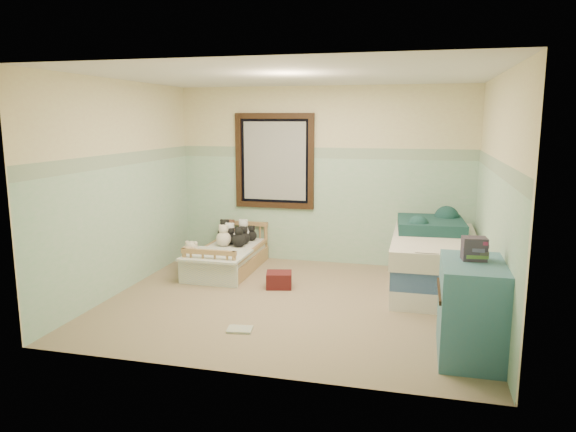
% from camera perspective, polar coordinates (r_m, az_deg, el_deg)
% --- Properties ---
extents(floor, '(4.20, 3.60, 0.02)m').
position_cam_1_polar(floor, '(6.14, 0.52, -9.22)').
color(floor, '#7D6348').
rests_on(floor, ground).
extents(ceiling, '(4.20, 3.60, 0.02)m').
position_cam_1_polar(ceiling, '(5.81, 0.56, 14.91)').
color(ceiling, silver).
rests_on(ceiling, wall_back).
extents(wall_back, '(4.20, 0.04, 2.50)m').
position_cam_1_polar(wall_back, '(7.59, 3.72, 4.30)').
color(wall_back, beige).
rests_on(wall_back, floor).
extents(wall_front, '(4.20, 0.04, 2.50)m').
position_cam_1_polar(wall_front, '(4.14, -5.29, -0.81)').
color(wall_front, beige).
rests_on(wall_front, floor).
extents(wall_left, '(0.04, 3.60, 2.50)m').
position_cam_1_polar(wall_left, '(6.65, -17.36, 2.99)').
color(wall_left, beige).
rests_on(wall_left, floor).
extents(wall_right, '(0.04, 3.60, 2.50)m').
position_cam_1_polar(wall_right, '(5.74, 21.41, 1.64)').
color(wall_right, beige).
rests_on(wall_right, floor).
extents(wainscot_mint, '(4.20, 0.01, 1.50)m').
position_cam_1_polar(wainscot_mint, '(7.65, 3.66, 0.56)').
color(wainscot_mint, '#8CBE98').
rests_on(wainscot_mint, floor).
extents(border_strip, '(4.20, 0.01, 0.15)m').
position_cam_1_polar(border_strip, '(7.55, 3.73, 6.74)').
color(border_strip, '#406A4A').
rests_on(border_strip, wall_back).
extents(window_frame, '(1.16, 0.06, 1.36)m').
position_cam_1_polar(window_frame, '(7.69, -1.48, 5.89)').
color(window_frame, black).
rests_on(window_frame, wall_back).
extents(window_blinds, '(0.92, 0.01, 1.12)m').
position_cam_1_polar(window_blinds, '(7.70, -1.46, 5.89)').
color(window_blinds, '#B3B3B1').
rests_on(window_blinds, window_frame).
extents(toddler_bed_frame, '(0.72, 1.45, 0.19)m').
position_cam_1_polar(toddler_bed_frame, '(7.40, -6.36, -5.04)').
color(toddler_bed_frame, '#94653E').
rests_on(toddler_bed_frame, floor).
extents(toddler_mattress, '(0.66, 1.38, 0.12)m').
position_cam_1_polar(toddler_mattress, '(7.36, -6.39, -3.89)').
color(toddler_mattress, silver).
rests_on(toddler_mattress, toddler_bed_frame).
extents(patchwork_quilt, '(0.78, 0.72, 0.03)m').
position_cam_1_polar(patchwork_quilt, '(6.94, -7.69, -4.16)').
color(patchwork_quilt, '#8EA9D8').
rests_on(patchwork_quilt, toddler_mattress).
extents(plush_bed_brown, '(0.21, 0.21, 0.21)m').
position_cam_1_polar(plush_bed_brown, '(7.83, -6.17, -1.80)').
color(plush_bed_brown, brown).
rests_on(plush_bed_brown, toddler_mattress).
extents(plush_bed_white, '(0.21, 0.21, 0.21)m').
position_cam_1_polar(plush_bed_white, '(7.76, -4.78, -1.85)').
color(plush_bed_white, white).
rests_on(plush_bed_white, toddler_mattress).
extents(plush_bed_tan, '(0.17, 0.17, 0.17)m').
position_cam_1_polar(plush_bed_tan, '(7.62, -6.38, -2.27)').
color(plush_bed_tan, '#D7AF86').
rests_on(plush_bed_tan, toddler_mattress).
extents(plush_bed_dark, '(0.17, 0.17, 0.17)m').
position_cam_1_polar(plush_bed_dark, '(7.54, -4.74, -2.37)').
color(plush_bed_dark, black).
rests_on(plush_bed_dark, toddler_mattress).
extents(plush_floor_cream, '(0.27, 0.27, 0.27)m').
position_cam_1_polar(plush_floor_cream, '(7.46, -10.25, -4.65)').
color(plush_floor_cream, beige).
rests_on(plush_floor_cream, floor).
extents(plush_floor_tan, '(0.25, 0.25, 0.25)m').
position_cam_1_polar(plush_floor_tan, '(7.29, -10.56, -5.12)').
color(plush_floor_tan, '#D7AF86').
rests_on(plush_floor_tan, floor).
extents(twin_bed_frame, '(0.95, 1.90, 0.22)m').
position_cam_1_polar(twin_bed_frame, '(6.82, 15.22, -6.53)').
color(twin_bed_frame, white).
rests_on(twin_bed_frame, floor).
extents(twin_boxspring, '(0.95, 1.90, 0.22)m').
position_cam_1_polar(twin_boxspring, '(6.76, 15.31, -4.75)').
color(twin_boxspring, navy).
rests_on(twin_boxspring, twin_bed_frame).
extents(twin_mattress, '(0.99, 1.93, 0.22)m').
position_cam_1_polar(twin_mattress, '(6.71, 15.40, -2.93)').
color(twin_mattress, silver).
rests_on(twin_mattress, twin_boxspring).
extents(teal_blanket, '(0.86, 0.90, 0.14)m').
position_cam_1_polar(teal_blanket, '(6.96, 15.01, -0.92)').
color(teal_blanket, '#17413E').
rests_on(teal_blanket, twin_mattress).
extents(dresser, '(0.53, 0.85, 0.85)m').
position_cam_1_polar(dresser, '(4.93, 19.00, -9.46)').
color(dresser, teal).
rests_on(dresser, floor).
extents(book_stack, '(0.22, 0.18, 0.20)m').
position_cam_1_polar(book_stack, '(4.87, 19.28, -3.32)').
color(book_stack, '#4C2E2B').
rests_on(book_stack, dresser).
extents(red_pillow, '(0.36, 0.33, 0.19)m').
position_cam_1_polar(red_pillow, '(6.61, -0.96, -6.84)').
color(red_pillow, maroon).
rests_on(red_pillow, floor).
extents(floor_book, '(0.27, 0.22, 0.02)m').
position_cam_1_polar(floor_book, '(5.37, -5.17, -11.98)').
color(floor_book, '#EFBF51').
rests_on(floor_book, floor).
extents(extra_plush_0, '(0.20, 0.20, 0.20)m').
position_cam_1_polar(extra_plush_0, '(7.59, -6.23, -2.19)').
color(extra_plush_0, white).
rests_on(extra_plush_0, toddler_mattress).
extents(extra_plush_1, '(0.21, 0.21, 0.21)m').
position_cam_1_polar(extra_plush_1, '(7.44, -6.90, -2.45)').
color(extra_plush_1, beige).
rests_on(extra_plush_1, toddler_mattress).
extents(extra_plush_2, '(0.19, 0.19, 0.19)m').
position_cam_1_polar(extra_plush_2, '(7.38, -5.26, -2.59)').
color(extra_plush_2, black).
rests_on(extra_plush_2, toddler_mattress).
extents(extra_plush_3, '(0.15, 0.15, 0.15)m').
position_cam_1_polar(extra_plush_3, '(7.75, -3.92, -2.10)').
color(extra_plush_3, black).
rests_on(extra_plush_3, toddler_mattress).
extents(extra_plush_4, '(0.21, 0.21, 0.21)m').
position_cam_1_polar(extra_plush_4, '(7.80, -6.76, -1.84)').
color(extra_plush_4, black).
rests_on(extra_plush_4, toddler_mattress).
extents(extra_plush_5, '(0.16, 0.16, 0.16)m').
position_cam_1_polar(extra_plush_5, '(7.55, -6.14, -2.43)').
color(extra_plush_5, black).
rests_on(extra_plush_5, toddler_mattress).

